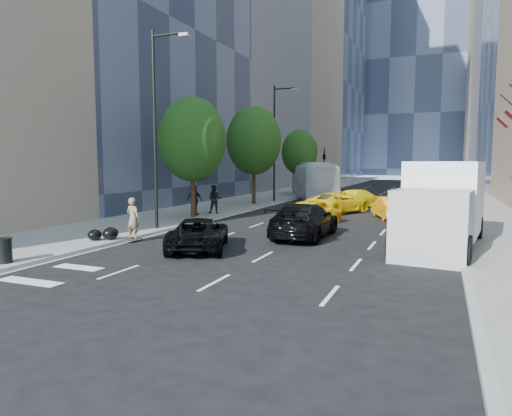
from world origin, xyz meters
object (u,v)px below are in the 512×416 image
at_px(city_bus, 313,180).
at_px(box_truck, 442,205).
at_px(black_sedan_lincoln, 199,234).
at_px(trash_can, 3,251).
at_px(black_sedan_mercedes, 304,220).
at_px(skateboarder, 133,221).

distance_m(city_bus, box_truck, 27.26).
xyz_separation_m(black_sedan_lincoln, trash_can, (-4.60, -5.34, -0.09)).
relative_size(city_bus, trash_can, 15.45).
xyz_separation_m(black_sedan_mercedes, trash_can, (-7.80, -9.84, -0.26)).
height_order(city_bus, box_truck, box_truck).
xyz_separation_m(city_bus, trash_can, (-1.80, -33.72, -1.21)).
bearing_deg(black_sedan_mercedes, black_sedan_lincoln, 54.19).
distance_m(black_sedan_mercedes, trash_can, 12.56).
bearing_deg(city_bus, black_sedan_mercedes, -99.00).
bearing_deg(box_truck, trash_can, -138.82).
bearing_deg(black_sedan_mercedes, box_truck, 174.15).
relative_size(city_bus, box_truck, 1.63).
bearing_deg(city_bus, box_truck, -86.89).
height_order(skateboarder, box_truck, box_truck).
xyz_separation_m(city_bus, box_truck, (12.04, -24.46, 0.06)).
xyz_separation_m(black_sedan_mercedes, city_bus, (-6.00, 23.88, 0.95)).
bearing_deg(black_sedan_lincoln, box_truck, -178.96).
height_order(city_bus, trash_can, city_bus).
height_order(black_sedan_lincoln, city_bus, city_bus).
relative_size(black_sedan_mercedes, city_bus, 0.44).
bearing_deg(box_truck, city_bus, 123.60).
bearing_deg(black_sedan_lincoln, city_bus, -106.30).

